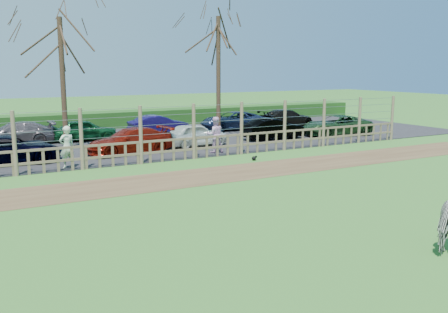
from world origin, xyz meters
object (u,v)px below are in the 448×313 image
car_5 (273,129)px  car_12 (233,121)px  car_9 (14,134)px  car_10 (85,130)px  car_2 (9,150)px  car_4 (195,135)px  tree_right (218,47)px  car_11 (159,125)px  car_13 (287,118)px  tree_mid (61,51)px  crow (254,158)px  visitor_b (215,135)px  car_3 (130,141)px  car_6 (337,125)px  visitor_a (67,147)px

car_5 → car_12: same height
car_9 → car_10: bearing=87.3°
car_2 → car_12: size_ratio=1.00×
car_4 → car_5: size_ratio=0.97×
tree_right → car_9: bearing=169.2°
car_11 → car_4: bearing=-178.3°
car_13 → car_5: bearing=129.6°
car_9 → tree_right: bearing=81.2°
tree_mid → tree_right: size_ratio=0.93×
car_2 → tree_mid: bearing=-44.2°
car_13 → tree_mid: bearing=91.1°
car_9 → crow: bearing=44.0°
visitor_b → car_11: bearing=-74.9°
car_2 → car_3: same height
car_6 → car_12: (-4.13, 5.36, 0.00)m
car_6 → car_11: size_ratio=1.19×
car_4 → car_5: (5.00, 0.12, 0.00)m
car_5 → car_10: 10.60m
car_9 → car_11: size_ratio=1.14×
tree_right → car_5: tree_right is taller
visitor_a → car_6: (16.33, 2.26, -0.26)m
car_5 → car_6: bearing=-95.0°
tree_mid → crow: bearing=-47.0°
car_5 → tree_right: bearing=38.9°
car_6 → crow: bearing=-56.6°
car_12 → car_11: bearing=-82.3°
car_6 → tree_mid: bearing=-93.7°
car_4 → car_6: same height
tree_mid → car_12: bearing=13.1°
visitor_a → car_12: visitor_a is taller
car_2 → car_13: 18.93m
car_5 → car_12: (0.15, 4.85, 0.00)m
car_2 → car_10: bearing=-38.9°
tree_mid → car_4: tree_mid is taller
car_4 → car_13: bearing=-69.6°
visitor_a → car_9: size_ratio=0.42×
tree_mid → car_5: (11.07, -2.24, -4.23)m
tree_mid → car_12: tree_mid is taller
visitor_a → car_12: 14.39m
tree_mid → visitor_a: 6.47m
crow → car_12: size_ratio=0.06×
car_4 → car_13: same height
car_2 → car_11: size_ratio=1.19×
visitor_a → car_6: visitor_a is taller
visitor_a → car_9: (-1.14, 7.64, -0.26)m
tree_mid → car_4: size_ratio=1.94×
visitor_b → car_3: bearing=-11.1°
crow → car_3: 6.08m
visitor_b → crow: 2.72m
car_2 → visitor_b: bearing=-99.4°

